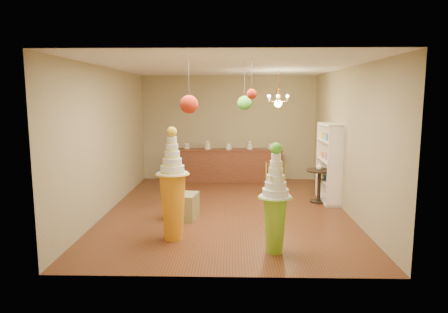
{
  "coord_description": "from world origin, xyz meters",
  "views": [
    {
      "loc": [
        0.14,
        -8.31,
        2.4
      ],
      "look_at": [
        -0.06,
        0.0,
        1.15
      ],
      "focal_mm": 32.0,
      "sensor_mm": 36.0,
      "label": 1
    }
  ],
  "objects_px": {
    "sideboard": "(229,164)",
    "round_table": "(319,181)",
    "pedestal_orange": "(173,197)",
    "pedestal_green": "(275,210)"
  },
  "relations": [
    {
      "from": "pedestal_orange",
      "to": "sideboard",
      "type": "distance_m",
      "value": 4.87
    },
    {
      "from": "pedestal_green",
      "to": "pedestal_orange",
      "type": "distance_m",
      "value": 1.75
    },
    {
      "from": "round_table",
      "to": "sideboard",
      "type": "bearing_deg",
      "value": 132.33
    },
    {
      "from": "pedestal_green",
      "to": "sideboard",
      "type": "bearing_deg",
      "value": 98.31
    },
    {
      "from": "pedestal_orange",
      "to": "sideboard",
      "type": "relative_size",
      "value": 0.63
    },
    {
      "from": "pedestal_green",
      "to": "pedestal_orange",
      "type": "relative_size",
      "value": 0.9
    },
    {
      "from": "sideboard",
      "to": "round_table",
      "type": "bearing_deg",
      "value": -47.67
    },
    {
      "from": "pedestal_green",
      "to": "round_table",
      "type": "height_order",
      "value": "pedestal_green"
    },
    {
      "from": "pedestal_orange",
      "to": "sideboard",
      "type": "xyz_separation_m",
      "value": [
        0.88,
        4.79,
        -0.26
      ]
    },
    {
      "from": "pedestal_green",
      "to": "sideboard",
      "type": "height_order",
      "value": "pedestal_green"
    }
  ]
}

